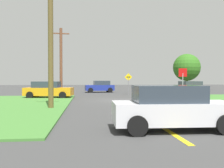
% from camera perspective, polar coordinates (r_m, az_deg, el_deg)
% --- Properties ---
extents(ground_plane, '(120.00, 120.00, 0.00)m').
position_cam_1_polar(ground_plane, '(21.94, 1.75, -3.72)').
color(ground_plane, '#3C3C3C').
extents(lane_stripe_center, '(0.20, 14.00, 0.01)m').
position_cam_1_polar(lane_stripe_center, '(14.10, 6.09, -6.40)').
color(lane_stripe_center, yellow).
rests_on(lane_stripe_center, ground).
extents(stop_sign, '(0.70, 0.11, 2.75)m').
position_cam_1_polar(stop_sign, '(22.16, 15.65, 1.25)').
color(stop_sign, '#9EA0A8').
rests_on(stop_sign, ground).
extents(car_on_crossroad, '(2.32, 4.58, 1.62)m').
position_cam_1_polar(car_on_crossroad, '(28.44, 16.93, -1.03)').
color(car_on_crossroad, orange).
rests_on(car_on_crossroad, ground).
extents(parked_car_near_building, '(4.76, 2.48, 1.62)m').
position_cam_1_polar(parked_car_near_building, '(25.29, -14.17, -1.28)').
color(parked_car_near_building, orange).
rests_on(parked_car_near_building, ground).
extents(car_approaching_junction, '(4.09, 2.36, 1.62)m').
position_cam_1_polar(car_approaching_junction, '(35.33, -2.70, -0.58)').
color(car_approaching_junction, navy).
rests_on(car_approaching_junction, ground).
extents(car_behind_on_main_road, '(4.39, 2.03, 1.62)m').
position_cam_1_polar(car_behind_on_main_road, '(9.39, 13.39, -5.29)').
color(car_behind_on_main_road, silver).
rests_on(car_behind_on_main_road, ground).
extents(utility_pole_near, '(1.80, 0.32, 8.57)m').
position_cam_1_polar(utility_pole_near, '(16.22, -13.65, 10.10)').
color(utility_pole_near, brown).
rests_on(utility_pole_near, ground).
extents(utility_pole_mid, '(1.80, 0.34, 7.40)m').
position_cam_1_polar(utility_pole_mid, '(28.26, -11.41, 5.08)').
color(utility_pole_mid, brown).
rests_on(utility_pole_mid, ground).
extents(direction_sign, '(0.91, 0.08, 2.54)m').
position_cam_1_polar(direction_sign, '(30.02, 3.71, 0.60)').
color(direction_sign, slate).
rests_on(direction_sign, ground).
extents(oak_tree_left, '(4.20, 4.20, 5.77)m').
position_cam_1_polar(oak_tree_left, '(41.05, 16.47, 3.59)').
color(oak_tree_left, brown).
rests_on(oak_tree_left, ground).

